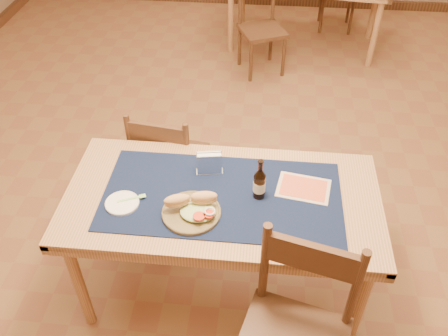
# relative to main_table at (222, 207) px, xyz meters

# --- Properties ---
(room) EXTENTS (6.04, 7.04, 2.84)m
(room) POSITION_rel_main_table_xyz_m (0.00, 0.80, 0.73)
(room) COLOR brown
(room) RESTS_ON ground
(main_table) EXTENTS (1.60, 0.80, 0.75)m
(main_table) POSITION_rel_main_table_xyz_m (0.00, 0.00, 0.00)
(main_table) COLOR tan
(main_table) RESTS_ON ground
(placemat) EXTENTS (1.20, 0.60, 0.01)m
(placemat) POSITION_rel_main_table_xyz_m (0.00, 0.00, 0.09)
(placemat) COLOR #0F1B37
(placemat) RESTS_ON main_table
(baseboard) EXTENTS (6.00, 7.00, 0.10)m
(baseboard) POSITION_rel_main_table_xyz_m (0.00, 0.80, -0.62)
(baseboard) COLOR #4F2E1C
(baseboard) RESTS_ON ground
(chair_main_far) EXTENTS (0.46, 0.46, 0.89)m
(chair_main_far) POSITION_rel_main_table_xyz_m (-0.40, 0.57, -0.21)
(chair_main_far) COLOR #4F2E1C
(chair_main_far) RESTS_ON ground
(chair_back_near) EXTENTS (0.52, 0.52, 0.85)m
(chair_back_near) POSITION_rel_main_table_xyz_m (0.11, 2.63, -0.22)
(chair_back_near) COLOR #4F2E1C
(chair_back_near) RESTS_ON ground
(sandwich_plate) EXTENTS (0.29, 0.29, 0.11)m
(sandwich_plate) POSITION_rel_main_table_xyz_m (-0.13, -0.14, 0.12)
(sandwich_plate) COLOR brown
(sandwich_plate) RESTS_ON placemat
(side_plate) EXTENTS (0.17, 0.17, 0.01)m
(side_plate) POSITION_rel_main_table_xyz_m (-0.49, -0.11, 0.10)
(side_plate) COLOR white
(side_plate) RESTS_ON placemat
(fork) EXTENTS (0.14, 0.07, 0.00)m
(fork) POSITION_rel_main_table_xyz_m (-0.43, -0.08, 0.10)
(fork) COLOR #99E47D
(fork) RESTS_ON side_plate
(beer_bottle) EXTENTS (0.06, 0.06, 0.23)m
(beer_bottle) POSITION_rel_main_table_xyz_m (0.18, 0.01, 0.17)
(beer_bottle) COLOR #42230B
(beer_bottle) RESTS_ON placemat
(napkin_holder) EXTENTS (0.15, 0.07, 0.12)m
(napkin_holder) POSITION_rel_main_table_xyz_m (-0.08, 0.17, 0.15)
(napkin_holder) COLOR silver
(napkin_holder) RESTS_ON placemat
(menu_card) EXTENTS (0.29, 0.24, 0.01)m
(menu_card) POSITION_rel_main_table_xyz_m (0.41, 0.09, 0.09)
(menu_card) COLOR beige
(menu_card) RESTS_ON placemat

